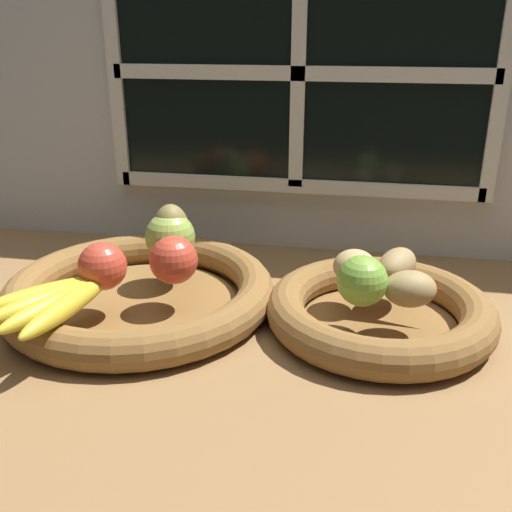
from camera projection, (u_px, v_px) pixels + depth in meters
ground_plane at (270, 327)px, 82.15cm from camera, size 140.00×90.00×3.00cm
back_wall at (299, 91)px, 98.42cm from camera, size 140.00×4.60×55.00cm
fruit_bowl_left at (141, 291)px, 84.19cm from camera, size 38.91×38.91×5.14cm
fruit_bowl_right at (379, 311)px, 78.44cm from camera, size 30.67×30.67×5.14cm
apple_green_back at (170, 237)px, 86.70cm from camera, size 7.50×7.50×7.50cm
apple_red_right at (174, 260)px, 79.19cm from camera, size 6.70×6.70×6.70cm
apple_red_front at (103, 266)px, 77.41cm from camera, size 6.52×6.52×6.52cm
pear_brown at (171, 232)px, 87.10cm from camera, size 6.23×6.63×8.59cm
banana_bunch_front at (56, 300)px, 72.20cm from camera, size 14.09×18.75×2.71cm
potato_small at (410, 289)px, 72.97cm from camera, size 7.65×6.55×4.65cm
potato_oblong at (355, 266)px, 79.85cm from camera, size 6.86×7.10×4.60cm
potato_back at (397, 265)px, 80.40cm from camera, size 7.46×9.33×4.51cm
lime_near at (362, 281)px, 72.99cm from camera, size 6.51×6.51×6.51cm
chili_pepper at (398, 283)px, 77.29cm from camera, size 12.35×4.44×2.32cm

